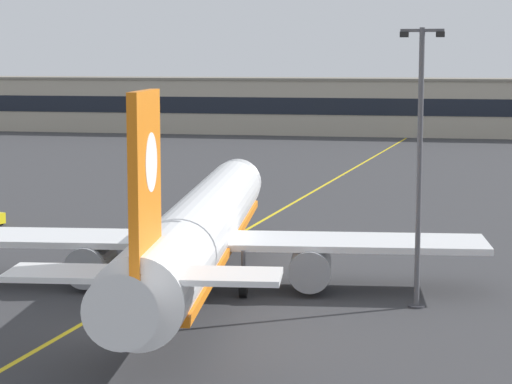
% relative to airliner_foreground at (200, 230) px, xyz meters
% --- Properties ---
extents(ground_plane, '(400.00, 400.00, 0.00)m').
position_rel_airliner_foreground_xyz_m(ground_plane, '(-1.53, -9.04, -3.37)').
color(ground_plane, '#353538').
extents(taxiway_centreline, '(13.73, 179.52, 0.01)m').
position_rel_airliner_foreground_xyz_m(taxiway_centreline, '(-1.53, 20.96, -3.37)').
color(taxiway_centreline, yellow).
rests_on(taxiway_centreline, ground).
extents(airliner_foreground, '(32.35, 41.49, 11.65)m').
position_rel_airliner_foreground_xyz_m(airliner_foreground, '(0.00, 0.00, 0.00)').
color(airliner_foreground, white).
rests_on(airliner_foreground, ground).
extents(apron_lamp_post, '(2.24, 0.90, 14.46)m').
position_rel_airliner_foreground_xyz_m(apron_lamp_post, '(12.15, -1.79, 4.17)').
color(apron_lamp_post, '#515156').
rests_on(apron_lamp_post, ground).
extents(terminal_building, '(133.55, 12.40, 9.62)m').
position_rel_airliner_foreground_xyz_m(terminal_building, '(-8.93, 117.54, 1.45)').
color(terminal_building, '#B2A893').
rests_on(terminal_building, ground).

